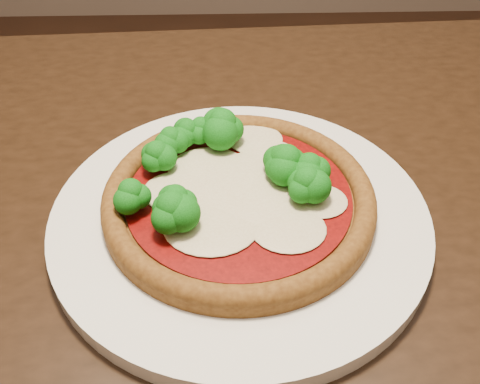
{
  "coord_description": "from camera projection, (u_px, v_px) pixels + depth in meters",
  "views": [
    {
      "loc": [
        -0.07,
        -0.58,
        1.11
      ],
      "look_at": [
        -0.06,
        -0.22,
        0.79
      ],
      "focal_mm": 40.0,
      "sensor_mm": 36.0,
      "label": 1
    }
  ],
  "objects": [
    {
      "name": "dining_table",
      "position": [
        220.0,
        269.0,
        0.59
      ],
      "size": [
        1.38,
        0.88,
        0.75
      ],
      "rotation": [
        0.0,
        0.0,
        0.05
      ],
      "color": "black",
      "rests_on": "floor"
    },
    {
      "name": "plate",
      "position": [
        240.0,
        216.0,
        0.51
      ],
      "size": [
        0.35,
        0.35,
        0.02
      ],
      "primitive_type": "cylinder",
      "color": "white",
      "rests_on": "dining_table"
    },
    {
      "name": "pizza",
      "position": [
        236.0,
        189.0,
        0.5
      ],
      "size": [
        0.25,
        0.25,
        0.06
      ],
      "rotation": [
        0.0,
        0.0,
        -0.33
      ],
      "color": "brown",
      "rests_on": "plate"
    }
  ]
}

